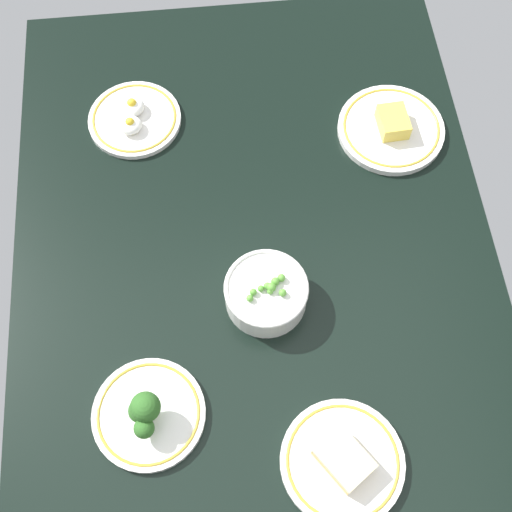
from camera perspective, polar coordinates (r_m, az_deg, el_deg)
name	(u,v)px	position (r cm, az deg, el deg)	size (l,w,h in cm)	color
dining_table	(256,266)	(121.44, 0.00, -0.81)	(123.99, 86.22, 4.00)	black
plate_cheese	(391,128)	(135.64, 11.39, 10.60)	(20.76, 20.76, 4.71)	white
plate_sandwich	(343,461)	(109.06, 7.35, -16.88)	(19.39, 19.39, 4.61)	white
plate_broccoli	(147,413)	(109.99, -9.22, -13.01)	(18.20, 18.20, 8.19)	white
bowl_peas	(266,293)	(113.74, 0.87, -3.17)	(14.25, 14.25, 7.05)	white
plate_eggs	(134,118)	(136.73, -10.30, 11.43)	(18.22, 18.22, 4.41)	white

